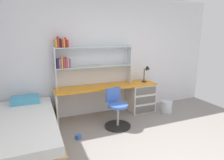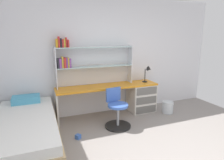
# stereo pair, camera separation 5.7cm
# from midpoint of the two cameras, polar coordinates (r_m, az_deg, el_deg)

# --- Properties ---
(room_shell) EXTENTS (5.55, 5.88, 2.64)m
(room_shell) POSITION_cam_midpoint_polar(r_m,az_deg,el_deg) (2.93, -15.27, 3.61)
(room_shell) COLOR silver
(room_shell) RESTS_ON ground_plane
(desk) EXTENTS (2.27, 0.51, 0.71)m
(desk) POSITION_cam_midpoint_polar(r_m,az_deg,el_deg) (4.56, 5.56, -4.64)
(desk) COLOR orange
(desk) RESTS_ON ground_plane
(bookshelf_hutch) EXTENTS (1.69, 0.22, 1.06)m
(bookshelf_hutch) POSITION_cam_midpoint_polar(r_m,az_deg,el_deg) (4.11, -8.95, 6.43)
(bookshelf_hutch) COLOR silver
(bookshelf_hutch) RESTS_ON desk
(desk_lamp) EXTENTS (0.20, 0.17, 0.38)m
(desk_lamp) POSITION_cam_midpoint_polar(r_m,az_deg,el_deg) (4.59, 10.11, 2.53)
(desk_lamp) COLOR black
(desk_lamp) RESTS_ON desk
(swivel_chair) EXTENTS (0.52, 0.52, 0.76)m
(swivel_chair) POSITION_cam_midpoint_polar(r_m,az_deg,el_deg) (3.86, 1.05, -9.51)
(swivel_chair) COLOR black
(swivel_chair) RESTS_ON ground_plane
(bed_platform) EXTENTS (0.97, 2.07, 0.65)m
(bed_platform) POSITION_cam_midpoint_polar(r_m,az_deg,el_deg) (3.43, -24.65, -14.34)
(bed_platform) COLOR tan
(bed_platform) RESTS_ON ground_plane
(waste_bin) EXTENTS (0.26, 0.26, 0.27)m
(waste_bin) POSITION_cam_midpoint_polar(r_m,az_deg,el_deg) (4.76, 15.62, -7.69)
(waste_bin) COLOR silver
(waste_bin) RESTS_ON ground_plane
(toy_block_blue_0) EXTENTS (0.11, 0.11, 0.08)m
(toy_block_blue_0) POSITION_cam_midpoint_polar(r_m,az_deg,el_deg) (3.56, -10.49, -16.33)
(toy_block_blue_0) COLOR #3860B7
(toy_block_blue_0) RESTS_ON ground_plane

